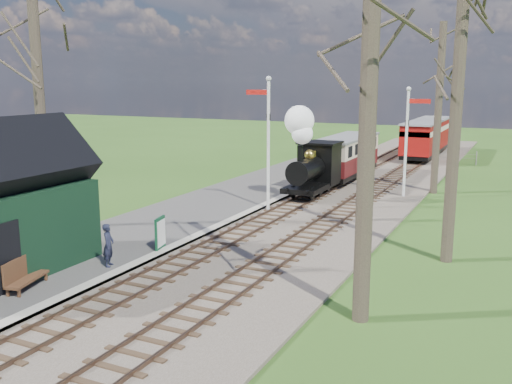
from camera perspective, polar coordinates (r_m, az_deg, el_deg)
distant_hills at (r=75.74m, az=18.26°, el=-6.50°), size 114.40×48.00×22.02m
ballast_bed at (r=31.35m, az=9.14°, el=-0.01°), size 8.00×60.00×0.10m
track_near at (r=31.73m, az=6.90°, el=0.27°), size 1.60×60.00×0.15m
track_far at (r=31.00m, az=11.44°, el=-0.13°), size 1.60×60.00×0.15m
platform at (r=26.11m, az=-6.23°, el=-2.08°), size 5.00×44.00×0.20m
coping_strip at (r=24.99m, az=-1.75°, el=-2.61°), size 0.40×44.00×0.21m
semaphore_near at (r=25.99m, az=1.11°, el=5.80°), size 1.22×0.24×6.22m
semaphore_far at (r=30.16m, az=14.96°, el=5.65°), size 1.22×0.24×5.72m
bare_trees at (r=19.66m, az=-0.54°, el=8.70°), size 15.51×22.39×12.00m
fence_line at (r=44.92m, az=13.15°, el=3.84°), size 12.60×0.08×1.00m
locomotive at (r=29.32m, az=5.53°, el=3.44°), size 1.86×4.34×4.65m
coach at (r=35.09m, az=9.00°, el=3.68°), size 2.17×7.44×2.28m
red_carriage_a at (r=44.54m, az=16.16°, el=5.02°), size 2.26×5.59×2.38m
red_carriage_b at (r=49.95m, az=17.26°, el=5.58°), size 2.26×5.59×2.38m
sign_board at (r=20.35m, az=-9.55°, el=-4.06°), size 0.25×0.77×1.13m
bench at (r=17.70m, az=-22.25°, el=-7.57°), size 0.85×1.65×0.91m
person at (r=18.78m, az=-14.54°, el=-5.16°), size 0.49×0.59×1.39m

